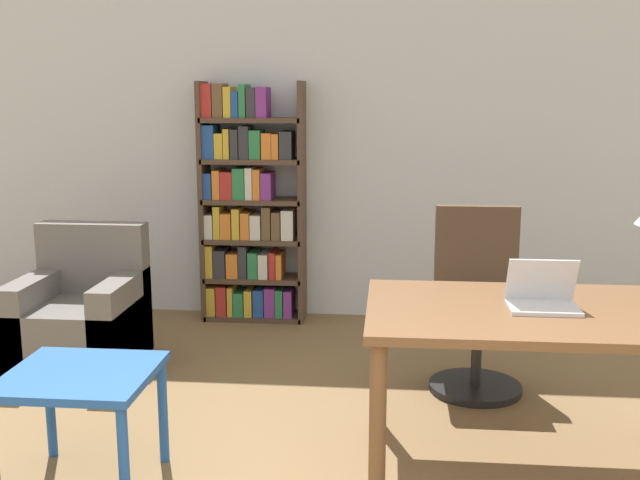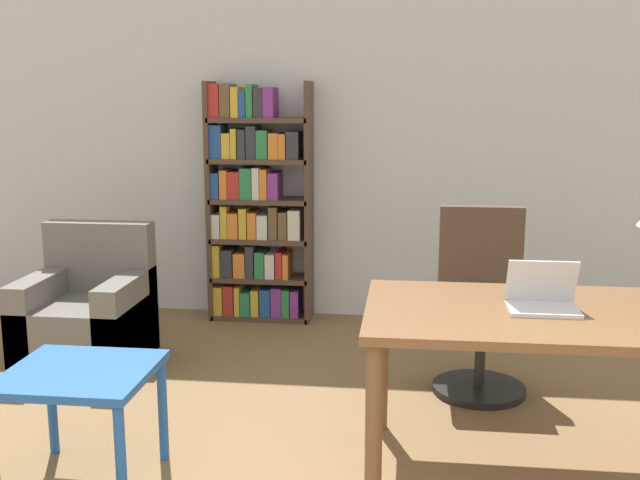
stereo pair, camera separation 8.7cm
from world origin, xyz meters
The scene contains 7 objects.
wall_back centered at (0.00, 4.53, 1.35)m, with size 8.00×0.06×2.70m.
desk centered at (0.79, 2.10, 0.67)m, with size 1.50×0.92×0.77m.
laptop centered at (0.81, 2.10, 0.82)m, with size 0.30×0.22×0.22m.
office_chair centered at (0.65, 3.11, 0.48)m, with size 0.53×0.53×1.06m.
side_table_blue centered at (-1.17, 1.78, 0.45)m, with size 0.62×0.59×0.53m.
armchair centered at (-1.80, 3.26, 0.29)m, with size 0.71×0.73×0.87m.
bookshelf centered at (-0.93, 4.34, 0.85)m, with size 0.78×0.28×1.79m.
Camera 1 is at (0.13, -1.14, 1.69)m, focal length 42.00 mm.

